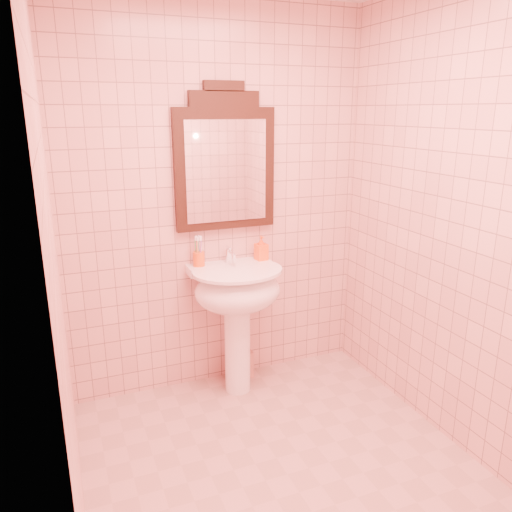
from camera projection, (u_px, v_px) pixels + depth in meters
name	position (u px, v px, depth m)	size (l,w,h in m)	color
floor	(287.00, 474.00, 2.61)	(2.20, 2.20, 0.00)	tan
back_wall	(218.00, 203.00, 3.24)	(2.00, 0.02, 2.50)	#E0A69C
pedestal_sink	(237.00, 299.00, 3.21)	(0.58, 0.58, 0.86)	white
faucet	(230.00, 255.00, 3.26)	(0.04, 0.16, 0.11)	white
mirror	(225.00, 163.00, 3.15)	(0.66, 0.06, 0.92)	black
toothbrush_cup	(199.00, 259.00, 3.21)	(0.08, 0.08, 0.17)	#E35413
soap_dispenser	(261.00, 248.00, 3.33)	(0.07, 0.08, 0.16)	#FE5915
towel	(241.00, 364.00, 3.55)	(0.16, 0.10, 0.19)	tan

